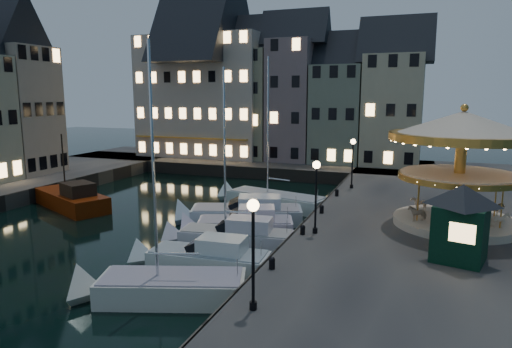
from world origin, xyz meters
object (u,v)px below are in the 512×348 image
at_px(motorboat_e, 241,214).
at_px(ticket_kiosk, 462,210).
at_px(motorboat_f, 270,200).
at_px(motorboat_d, 239,226).
at_px(bollard_b, 303,229).
at_px(carousel, 462,147).
at_px(motorboat_b, 201,260).
at_px(bollard_a, 272,263).
at_px(streetlamp_c, 353,156).
at_px(motorboat_a, 160,288).
at_px(streetlamp_b, 316,187).
at_px(streetlamp_a, 253,239).
at_px(bollard_d, 337,192).
at_px(red_fishing_boat, 72,200).
at_px(bollard_c, 322,209).
at_px(motorboat_c, 230,237).

relative_size(motorboat_e, ticket_kiosk, 2.11).
bearing_deg(motorboat_f, motorboat_d, -85.49).
bearing_deg(motorboat_d, bollard_b, -25.19).
height_order(motorboat_d, carousel, carousel).
bearing_deg(motorboat_e, motorboat_b, -80.59).
relative_size(bollard_a, motorboat_d, 0.08).
relative_size(motorboat_b, motorboat_d, 1.03).
xyz_separation_m(bollard_a, ticket_kiosk, (8.00, 4.14, 2.19)).
height_order(streetlamp_c, motorboat_f, motorboat_f).
xyz_separation_m(motorboat_a, carousel, (12.82, 12.55, 5.56)).
bearing_deg(streetlamp_b, streetlamp_a, -90.00).
bearing_deg(bollard_d, streetlamp_c, 80.27).
height_order(bollard_a, red_fishing_boat, red_fishing_boat).
relative_size(streetlamp_a, motorboat_e, 0.47).
bearing_deg(streetlamp_b, motorboat_f, 121.22).
bearing_deg(ticket_kiosk, red_fishing_boat, 168.72).
bearing_deg(bollard_c, motorboat_b, -115.90).
height_order(motorboat_f, carousel, motorboat_f).
bearing_deg(motorboat_f, motorboat_e, -94.35).
bearing_deg(red_fishing_boat, streetlamp_b, -10.25).
relative_size(streetlamp_b, streetlamp_c, 1.00).
distance_m(motorboat_c, red_fishing_boat, 16.43).
bearing_deg(bollard_b, streetlamp_a, -86.39).
bearing_deg(bollard_a, carousel, 51.63).
xyz_separation_m(bollard_c, bollard_d, (0.00, 5.50, 0.00)).
bearing_deg(streetlamp_c, streetlamp_b, -90.00).
relative_size(streetlamp_b, motorboat_e, 0.47).
height_order(bollard_b, ticket_kiosk, ticket_kiosk).
height_order(streetlamp_c, motorboat_c, motorboat_c).
height_order(bollard_a, motorboat_f, motorboat_f).
height_order(bollard_a, motorboat_b, motorboat_b).
xyz_separation_m(motorboat_e, carousel, (14.13, -0.34, 5.45)).
distance_m(bollard_a, red_fishing_boat, 22.52).
xyz_separation_m(bollard_a, bollard_d, (0.00, 16.00, 0.00)).
bearing_deg(streetlamp_c, motorboat_f, -150.58).
bearing_deg(motorboat_e, ticket_kiosk, -25.38).
bearing_deg(motorboat_c, streetlamp_c, 70.37).
height_order(streetlamp_a, bollard_c, streetlamp_a).
height_order(motorboat_a, motorboat_e, motorboat_a).
bearing_deg(streetlamp_c, motorboat_c, -109.63).
height_order(bollard_c, red_fishing_boat, red_fishing_boat).
distance_m(streetlamp_a, bollard_a, 4.71).
bearing_deg(streetlamp_c, ticket_kiosk, -64.29).
xyz_separation_m(bollard_b, motorboat_d, (-4.85, 2.28, -0.96)).
distance_m(streetlamp_a, carousel, 16.42).
relative_size(streetlamp_a, motorboat_c, 0.40).
bearing_deg(motorboat_a, red_fishing_boat, 142.74).
distance_m(bollard_c, motorboat_d, 5.64).
distance_m(streetlamp_a, motorboat_d, 13.41).
relative_size(bollard_b, motorboat_b, 0.08).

